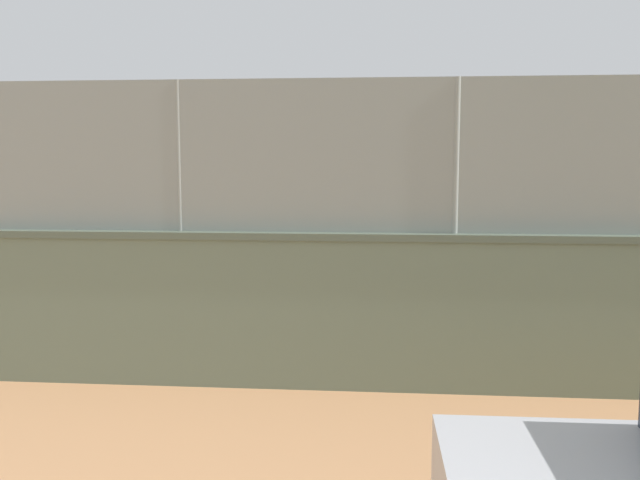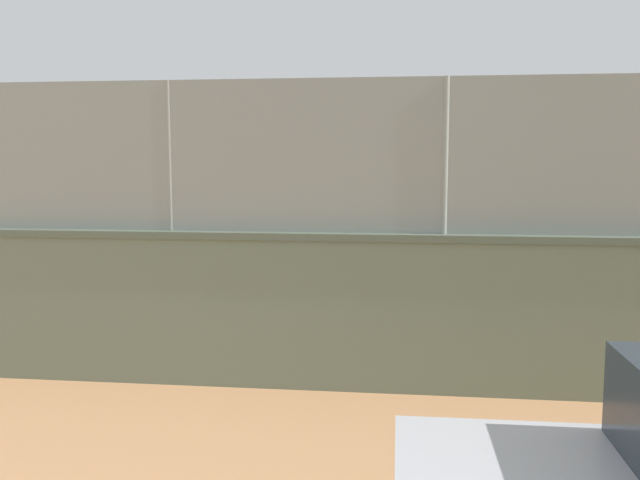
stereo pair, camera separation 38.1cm
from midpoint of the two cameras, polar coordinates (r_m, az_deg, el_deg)
ground_plane at (r=18.07m, az=0.43°, el=-1.62°), size 260.00×260.00×0.00m
perimeter_wall at (r=7.84m, az=9.60°, el=-5.91°), size 31.70×0.53×1.79m
fence_panel_on_wall at (r=7.66m, az=9.86°, el=6.91°), size 31.14×0.20×1.70m
player_crossing_court at (r=11.96m, az=-2.54°, el=-1.56°), size 0.85×1.06×1.52m
player_at_service_line at (r=18.84m, az=12.62°, el=1.45°), size 1.01×0.70×1.61m
spare_ball_by_wall at (r=9.05m, az=-2.78°, el=-9.57°), size 0.14×0.14×0.14m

